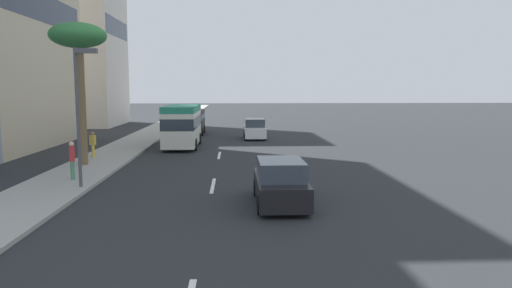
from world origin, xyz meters
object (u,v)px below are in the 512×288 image
palm_tree (78,44)px  van_third (193,120)px  car_fourth (280,183)px  street_lamp (80,100)px  pedestrian_mid_block (93,143)px  minibus_second (182,124)px  pedestrian_near_lamp (72,158)px  car_lead (255,129)px

palm_tree → van_third: bearing=-13.5°
car_fourth → street_lamp: street_lamp is taller
car_fourth → palm_tree: (8.82, 9.97, 5.86)m
van_third → palm_tree: (-18.44, 4.44, 5.35)m
van_third → car_fourth: 27.82m
van_third → street_lamp: street_lamp is taller
pedestrian_mid_block → street_lamp: street_lamp is taller
minibus_second → pedestrian_near_lamp: minibus_second is taller
car_lead → van_third: van_third is taller
pedestrian_mid_block → palm_tree: palm_tree is taller
minibus_second → palm_tree: bearing=-27.3°
van_third → street_lamp: (-24.39, 2.57, 2.52)m
car_lead → car_fourth: (-23.13, 0.10, -0.01)m
minibus_second → pedestrian_near_lamp: bearing=-15.6°
car_fourth → van_third: bearing=11.5°
van_third → pedestrian_near_lamp: 23.02m
street_lamp → palm_tree: bearing=17.5°
car_lead → car_fourth: bearing=179.8°
car_lead → car_fourth: size_ratio=1.05×
minibus_second → pedestrian_mid_block: minibus_second is taller
pedestrian_near_lamp → palm_tree: size_ratio=0.23×
pedestrian_mid_block → street_lamp: size_ratio=0.26×
pedestrian_near_lamp → pedestrian_mid_block: bearing=166.6°
car_lead → minibus_second: 7.95m
minibus_second → pedestrian_near_lamp: (-13.00, 3.63, -0.56)m
car_lead → pedestrian_near_lamp: 20.76m
pedestrian_near_lamp → street_lamp: size_ratio=0.30×
car_lead → car_fourth: car_lead is taller
van_third → minibus_second: bearing=0.4°
car_fourth → palm_tree: palm_tree is taller
pedestrian_near_lamp → street_lamp: 3.33m
palm_tree → street_lamp: bearing=-162.5°
car_lead → van_third: 7.00m
car_lead → pedestrian_mid_block: (-11.52, 10.36, 0.18)m
car_fourth → pedestrian_mid_block: car_fourth is taller
car_lead → pedestrian_near_lamp: pedestrian_near_lamp is taller
car_lead → palm_tree: size_ratio=0.61×
van_third → pedestrian_mid_block: 16.34m
car_lead → palm_tree: 18.45m
minibus_second → pedestrian_near_lamp: 13.51m
street_lamp → pedestrian_near_lamp: bearing=31.2°
car_fourth → palm_tree: size_ratio=0.58×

